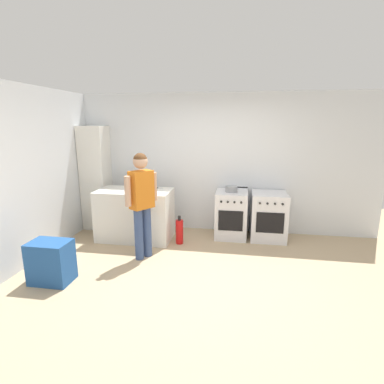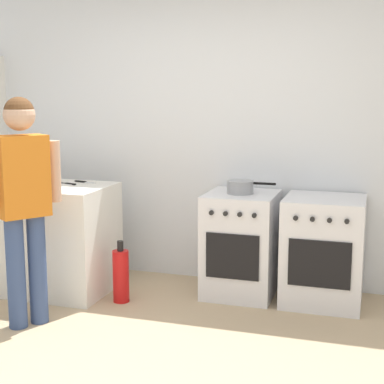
% 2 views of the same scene
% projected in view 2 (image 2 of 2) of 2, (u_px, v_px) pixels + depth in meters
% --- Properties ---
extents(ground_plane, '(8.00, 8.00, 0.00)m').
position_uv_depth(ground_plane, '(125.00, 372.00, 3.54)').
color(ground_plane, tan).
extents(back_wall, '(6.00, 0.10, 2.60)m').
position_uv_depth(back_wall, '(213.00, 134.00, 5.15)').
color(back_wall, silver).
rests_on(back_wall, ground).
extents(counter_unit, '(1.30, 0.70, 0.90)m').
position_uv_depth(counter_unit, '(36.00, 237.00, 4.99)').
color(counter_unit, silver).
rests_on(counter_unit, ground).
extents(oven_left, '(0.56, 0.62, 0.85)m').
position_uv_depth(oven_left, '(241.00, 244.00, 4.85)').
color(oven_left, silver).
rests_on(oven_left, ground).
extents(oven_right, '(0.62, 0.62, 0.85)m').
position_uv_depth(oven_right, '(323.00, 250.00, 4.65)').
color(oven_right, silver).
rests_on(oven_right, ground).
extents(pot, '(0.40, 0.22, 0.11)m').
position_uv_depth(pot, '(241.00, 187.00, 4.76)').
color(pot, gray).
rests_on(pot, oven_left).
extents(knife_carving, '(0.32, 0.13, 0.01)m').
position_uv_depth(knife_carving, '(62.00, 183.00, 4.96)').
color(knife_carving, silver).
rests_on(knife_carving, counter_unit).
extents(knife_chef, '(0.30, 0.15, 0.01)m').
position_uv_depth(knife_chef, '(59.00, 183.00, 4.98)').
color(knife_chef, silver).
rests_on(knife_chef, counter_unit).
extents(knife_paring, '(0.21, 0.07, 0.01)m').
position_uv_depth(knife_paring, '(83.00, 182.00, 5.02)').
color(knife_paring, silver).
rests_on(knife_paring, counter_unit).
extents(person, '(0.37, 0.48, 1.63)m').
position_uv_depth(person, '(23.00, 192.00, 4.10)').
color(person, '#384C7A').
rests_on(person, ground).
extents(fire_extinguisher, '(0.13, 0.13, 0.50)m').
position_uv_depth(fire_extinguisher, '(121.00, 275.00, 4.69)').
color(fire_extinguisher, red).
rests_on(fire_extinguisher, ground).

